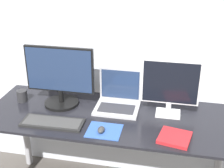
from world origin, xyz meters
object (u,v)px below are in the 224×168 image
at_px(laptop, 118,98).
at_px(mouse, 101,130).
at_px(monitor_left, 60,77).
at_px(monitor_right, 170,86).
at_px(mug, 22,96).
at_px(keyboard, 53,123).
at_px(book, 175,138).

bearing_deg(laptop, mouse, -96.23).
distance_m(monitor_left, monitor_right, 0.79).
height_order(monitor_right, mug, monitor_right).
bearing_deg(laptop, monitor_left, -173.02).
height_order(monitor_left, monitor_right, monitor_left).
height_order(keyboard, mug, mug).
distance_m(laptop, mug, 0.74).
distance_m(monitor_left, mug, 0.36).
xyz_separation_m(monitor_right, mouse, (-0.41, -0.32, -0.20)).
relative_size(laptop, book, 1.43).
bearing_deg(laptop, monitor_right, -8.02).
bearing_deg(monitor_right, book, -79.77).
relative_size(monitor_left, mug, 5.77).
bearing_deg(monitor_left, keyboard, -82.11).
distance_m(monitor_left, mouse, 0.54).
relative_size(laptop, mouse, 4.51).
bearing_deg(mouse, book, 3.01).
height_order(monitor_right, mouse, monitor_right).
relative_size(monitor_left, mouse, 7.26).
bearing_deg(mug, mouse, -23.74).
xyz_separation_m(monitor_right, laptop, (-0.37, 0.05, -0.16)).
distance_m(monitor_right, mug, 1.12).
xyz_separation_m(monitor_right, keyboard, (-0.75, -0.28, -0.21)).
bearing_deg(mouse, monitor_left, 139.94).
xyz_separation_m(keyboard, book, (0.81, -0.02, 0.00)).
bearing_deg(keyboard, monitor_right, 20.59).
bearing_deg(monitor_left, monitor_right, 0.02).
bearing_deg(mug, keyboard, -37.21).
distance_m(laptop, keyboard, 0.51).
relative_size(keyboard, mouse, 6.02).
height_order(monitor_right, keyboard, monitor_right).
bearing_deg(monitor_right, laptop, 171.98).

